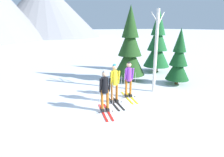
{
  "coord_description": "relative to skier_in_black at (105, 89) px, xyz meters",
  "views": [
    {
      "loc": [
        -4.06,
        -6.4,
        3.32
      ],
      "look_at": [
        0.07,
        0.54,
        1.05
      ],
      "focal_mm": 29.78,
      "sensor_mm": 36.0,
      "label": 1
    }
  ],
  "objects": [
    {
      "name": "pine_tree_near",
      "position": [
        3.41,
        3.06,
        1.12
      ],
      "size": [
        1.88,
        1.88,
        4.55
      ],
      "color": "#51381E",
      "rests_on": "ground"
    },
    {
      "name": "skier_in_yellow",
      "position": [
        0.81,
        0.59,
        0.05
      ],
      "size": [
        0.65,
        1.7,
        1.78
      ],
      "color": "black",
      "rests_on": "ground"
    },
    {
      "name": "ground_plane",
      "position": [
        0.78,
        0.32,
        -0.96
      ],
      "size": [
        400.0,
        400.0,
        0.0
      ],
      "primitive_type": "plane",
      "color": "white"
    },
    {
      "name": "birch_tree_tall",
      "position": [
        3.38,
        0.82,
        1.21
      ],
      "size": [
        0.79,
        0.7,
        4.14
      ],
      "color": "silver",
      "rests_on": "ground"
    },
    {
      "name": "pine_tree_mid",
      "position": [
        5.4,
        1.03,
        0.53
      ],
      "size": [
        1.35,
        1.35,
        3.27
      ],
      "color": "#51381E",
      "rests_on": "ground"
    },
    {
      "name": "pine_tree_far",
      "position": [
        6.58,
        4.01,
        1.14
      ],
      "size": [
        1.9,
        1.9,
        4.59
      ],
      "color": "#51381E",
      "rests_on": "ground"
    },
    {
      "name": "skier_in_black",
      "position": [
        0.0,
        0.0,
        0.0
      ],
      "size": [
        0.73,
        1.61,
        1.71
      ],
      "color": "red",
      "rests_on": "ground"
    },
    {
      "name": "skier_in_purple",
      "position": [
        1.75,
        0.83,
        0.02
      ],
      "size": [
        0.76,
        1.71,
        1.74
      ],
      "color": "yellow",
      "rests_on": "ground"
    }
  ]
}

